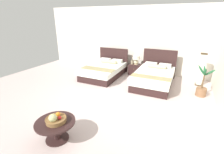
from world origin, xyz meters
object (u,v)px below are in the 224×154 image
coffee_table (56,127)px  potted_palm (202,89)px  vase (132,62)px  fruit_bowl (55,119)px  bed_near_corner (154,77)px  bed_near_window (105,70)px  table_lamp (136,59)px  nightstand (136,69)px  floor_lamp_corner (201,70)px

coffee_table → potted_palm: potted_palm is taller
vase → coffee_table: size_ratio=0.23×
vase → potted_palm: potted_palm is taller
fruit_bowl → potted_palm: size_ratio=0.40×
coffee_table → potted_palm: (2.71, 3.59, -0.06)m
vase → coffee_table: vase is taller
bed_near_corner → fruit_bowl: size_ratio=5.18×
bed_near_corner → coffee_table: size_ratio=2.68×
vase → bed_near_window: bearing=-141.6°
table_lamp → coffee_table: (-0.13, -4.69, -0.39)m
bed_near_window → coffee_table: size_ratio=2.65×
nightstand → fruit_bowl: size_ratio=1.33×
vase → floor_lamp_corner: (2.68, -0.07, 0.05)m
table_lamp → fruit_bowl: 4.71m
nightstand → vase: vase is taller
nightstand → coffee_table: (-0.13, -4.67, 0.08)m
table_lamp → fruit_bowl: bearing=-91.1°
bed_near_window → potted_palm: (3.71, -0.29, -0.02)m
nightstand → table_lamp: size_ratio=1.41×
table_lamp → potted_palm: size_ratio=0.38×
bed_near_corner → floor_lamp_corner: size_ratio=1.77×
fruit_bowl → floor_lamp_corner: 5.27m
vase → potted_palm: (2.74, -1.05, -0.30)m
potted_palm → fruit_bowl: bearing=-126.6°
vase → nightstand: bearing=13.7°
vase → potted_palm: 2.95m
coffee_table → floor_lamp_corner: size_ratio=0.66×
bed_near_corner → bed_near_window: bearing=179.9°
nightstand → potted_palm: 2.80m
table_lamp → floor_lamp_corner: bearing=-2.9°
nightstand → table_lamp: (-0.00, 0.02, 0.47)m
bed_near_corner → table_lamp: (-0.99, 0.82, 0.40)m
fruit_bowl → floor_lamp_corner: (2.61, 4.58, 0.10)m
nightstand → floor_lamp_corner: floor_lamp_corner is taller
fruit_bowl → potted_palm: bearing=53.4°
bed_near_corner → table_lamp: bearing=140.2°
potted_palm → coffee_table: bearing=-127.0°
nightstand → coffee_table: nightstand is taller
bed_near_window → bed_near_corner: 2.12m
bed_near_window → coffee_table: 4.00m
table_lamp → floor_lamp_corner: (2.52, -0.13, -0.10)m
fruit_bowl → vase: bearing=90.9°
bed_near_window → floor_lamp_corner: (3.64, 0.70, 0.33)m
bed_near_corner → nightstand: bearing=140.9°
nightstand → vase: 0.36m
bed_near_window → vase: (0.96, 0.76, 0.28)m
bed_near_window → potted_palm: bearing=-4.4°
table_lamp → floor_lamp_corner: floor_lamp_corner is taller
nightstand → fruit_bowl: bearing=-91.1°
bed_near_corner → table_lamp: bed_near_corner is taller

